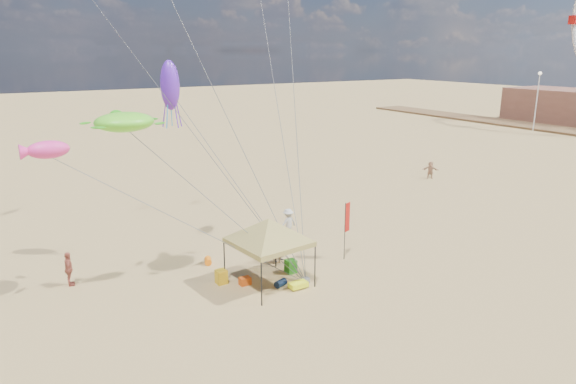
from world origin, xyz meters
The scene contains 21 objects.
ground centered at (0.00, 0.00, 0.00)m, with size 280.00×280.00×0.00m, color tan.
canopy_tent centered at (-2.08, 1.33, 3.25)m, with size 6.29×6.29×3.91m.
feather_flag centered at (3.13, 2.05, 2.15)m, with size 0.46×0.21×3.22m.
cooler_red centered at (-3.12, 1.92, 0.19)m, with size 0.54×0.38×0.38m, color #D24D10.
cooler_blue centered at (0.83, 4.52, 0.19)m, with size 0.54×0.38×0.38m, color #142FA4.
bag_navy centered at (-1.74, 0.83, 0.18)m, with size 0.36×0.36×0.60m, color #0B1A32.
bag_orange centered at (-3.64, 5.25, 0.18)m, with size 0.36×0.36×0.60m, color orange.
chair_green centered at (-0.46, 1.98, 0.35)m, with size 0.50×0.50×0.70m, color #248217.
chair_yellow centered at (-4.03, 2.66, 0.35)m, with size 0.50×0.50×0.70m, color yellow.
crate_grey centered at (-0.50, 0.53, 0.14)m, with size 0.34×0.30×0.28m, color slate.
beach_cart centered at (-1.12, 0.22, 0.20)m, with size 0.90×0.50×0.24m, color #E9FB1B.
person_near_a centered at (-0.45, 3.45, 0.90)m, with size 0.66×0.43×1.80m, color tan.
person_near_b centered at (-0.11, 3.62, 0.78)m, with size 0.76×0.59×1.56m, color #343B47.
person_near_c centered at (2.25, 6.68, 0.88)m, with size 1.14×0.66×1.77m, color beige.
person_far_a centered at (-10.40, 6.27, 0.86)m, with size 1.00×0.42×1.71m, color #AE5543.
person_far_c centered at (20.96, 13.00, 0.77)m, with size 1.43×0.45×1.54m, color tan.
building_north centered at (67.00, 30.00, 2.60)m, with size 10.00×14.00×5.20m, color #8C5947.
lamp_north centered at (55.00, 26.00, 5.52)m, with size 0.50×0.50×8.25m.
turtle_kite centered at (-7.84, 3.66, 8.07)m, with size 2.56×2.04×0.85m, color #68F02A.
fish_kite centered at (-10.92, 3.97, 7.12)m, with size 1.67×0.84×0.74m, color #FF359C.
squid_kite centered at (-4.47, 7.34, 9.31)m, with size 0.98×0.98×2.55m, color #6424D4.
Camera 1 is at (-13.49, -19.14, 11.03)m, focal length 32.57 mm.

